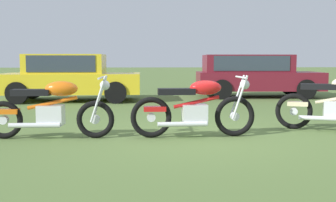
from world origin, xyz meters
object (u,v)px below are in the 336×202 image
motorcycle_red (195,108)px  car_burgundy (253,73)px  motorcycle_cream (336,104)px  motorcycle_orange (51,109)px  car_yellow (69,75)px

motorcycle_red → car_burgundy: car_burgundy is taller
motorcycle_red → motorcycle_cream: size_ratio=1.07×
motorcycle_orange → car_burgundy: bearing=55.3°
motorcycle_orange → car_burgundy: size_ratio=0.50×
motorcycle_cream → car_yellow: car_yellow is taller
motorcycle_orange → car_burgundy: (5.26, 7.07, 0.36)m
motorcycle_orange → motorcycle_red: same height
motorcycle_orange → motorcycle_red: (2.32, -0.04, 0.00)m
motorcycle_red → car_burgundy: bearing=66.3°
motorcycle_cream → car_burgundy: car_burgundy is taller
motorcycle_orange → motorcycle_red: 2.32m
car_yellow → car_burgundy: (5.98, 0.91, 0.04)m
motorcycle_cream → car_yellow: 8.08m
car_yellow → car_burgundy: bearing=9.0°
car_yellow → car_burgundy: size_ratio=1.00×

